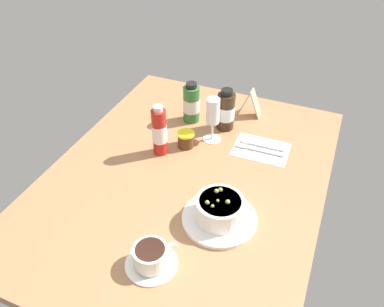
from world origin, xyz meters
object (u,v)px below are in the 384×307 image
object	(u,v)px
sauce_bottle_brown	(226,111)
menu_card	(251,103)
coffee_cup	(151,257)
cutlery_setting	(260,149)
sauce_bottle_red	(159,132)
jam_jar	(186,139)
sauce_bottle_green	(191,104)
wine_glass	(213,114)
porridge_bowl	(220,211)

from	to	relation	value
sauce_bottle_brown	menu_card	bearing A→B (deg)	-26.46
menu_card	sauce_bottle_brown	bearing A→B (deg)	153.54
coffee_cup	sauce_bottle_brown	bearing A→B (deg)	2.16
cutlery_setting	sauce_bottle_red	distance (cm)	34.71
sauce_bottle_brown	menu_card	distance (cm)	13.46
jam_jar	menu_card	distance (cm)	31.36
sauce_bottle_green	menu_card	world-z (taller)	sauce_bottle_green
wine_glass	sauce_bottle_green	size ratio (longest dim) A/B	1.06
sauce_bottle_green	sauce_bottle_red	world-z (taller)	sauce_bottle_red
sauce_bottle_brown	sauce_bottle_green	bearing A→B (deg)	90.54
porridge_bowl	coffee_cup	world-z (taller)	porridge_bowl
wine_glass	sauce_bottle_green	bearing A→B (deg)	53.03
jam_jar	porridge_bowl	bearing A→B (deg)	-141.49
wine_glass	jam_jar	bearing A→B (deg)	135.34
wine_glass	sauce_bottle_brown	xyz separation A→B (cm)	(8.67, -1.85, -3.54)
cutlery_setting	sauce_bottle_green	xyz separation A→B (cm)	(7.58, 28.45, 6.82)
porridge_bowl	sauce_bottle_red	bearing A→B (deg)	53.47
porridge_bowl	coffee_cup	xyz separation A→B (cm)	(-20.00, 10.62, -0.79)
sauce_bottle_red	menu_card	distance (cm)	40.21
jam_jar	sauce_bottle_green	size ratio (longest dim) A/B	0.38
coffee_cup	wine_glass	world-z (taller)	wine_glass
menu_card	porridge_bowl	bearing A→B (deg)	-172.67
menu_card	cutlery_setting	bearing A→B (deg)	-154.63
wine_glass	sauce_bottle_red	distance (cm)	19.12
coffee_cup	cutlery_setting	bearing A→B (deg)	-13.09
cutlery_setting	wine_glass	bearing A→B (deg)	93.24
sauce_bottle_brown	jam_jar	bearing A→B (deg)	150.76
wine_glass	sauce_bottle_red	world-z (taller)	sauce_bottle_red
coffee_cup	sauce_bottle_red	bearing A→B (deg)	23.34
jam_jar	sauce_bottle_red	xyz separation A→B (cm)	(-6.40, 6.52, 5.56)
porridge_bowl	sauce_bottle_green	distance (cm)	50.39
coffee_cup	wine_glass	distance (cm)	55.08
wine_glass	menu_card	bearing A→B (deg)	-20.72
wine_glass	sauce_bottle_brown	size ratio (longest dim) A/B	1.04
porridge_bowl	menu_card	world-z (taller)	menu_card
porridge_bowl	wine_glass	size ratio (longest dim) A/B	1.27
sauce_bottle_green	sauce_bottle_red	size ratio (longest dim) A/B	0.85
coffee_cup	menu_card	world-z (taller)	menu_card
coffee_cup	menu_card	xyz separation A→B (cm)	(74.95, -3.55, 2.32)
porridge_bowl	wine_glass	xyz separation A→B (cm)	(34.36, 14.86, 7.02)
wine_glass	porridge_bowl	bearing A→B (deg)	-156.62
porridge_bowl	sauce_bottle_brown	world-z (taller)	sauce_bottle_brown
coffee_cup	jam_jar	size ratio (longest dim) A/B	2.25
coffee_cup	sauce_bottle_red	world-z (taller)	sauce_bottle_red
cutlery_setting	menu_card	xyz separation A→B (cm)	(19.63, 9.31, 4.91)
coffee_cup	menu_card	bearing A→B (deg)	-2.71
wine_glass	jam_jar	distance (cm)	12.58
jam_jar	sauce_bottle_red	world-z (taller)	sauce_bottle_red
porridge_bowl	sauce_bottle_green	world-z (taller)	sauce_bottle_green
coffee_cup	sauce_bottle_brown	distance (cm)	63.22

